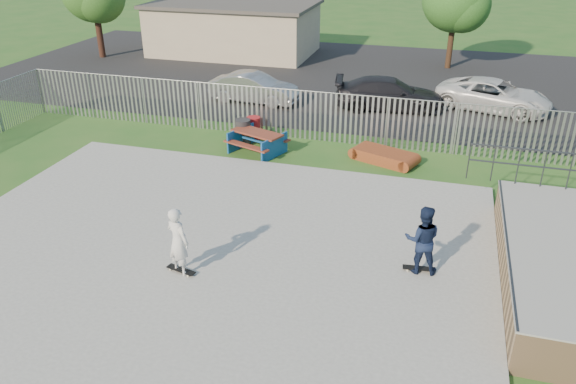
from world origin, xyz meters
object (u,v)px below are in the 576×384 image
(car_silver, at_px, (254,88))
(car_dark, at_px, (389,94))
(car_white, at_px, (494,95))
(skater_white, at_px, (178,241))
(trash_bin_red, at_px, (254,128))
(trash_bin_grey, at_px, (243,132))
(funbox, at_px, (384,156))
(skater_navy, at_px, (422,240))
(picnic_table, at_px, (257,142))

(car_silver, bearing_deg, car_dark, -78.90)
(car_white, relative_size, skater_white, 2.83)
(trash_bin_red, distance_m, trash_bin_grey, 0.74)
(trash_bin_grey, bearing_deg, car_silver, 104.65)
(trash_bin_grey, relative_size, car_silver, 0.24)
(skater_white, bearing_deg, trash_bin_red, -58.12)
(funbox, height_order, car_silver, car_silver)
(trash_bin_red, xyz_separation_m, trash_bin_grey, (-0.20, -0.72, 0.05))
(car_white, relative_size, skater_navy, 2.83)
(funbox, xyz_separation_m, trash_bin_red, (-5.37, 0.88, 0.25))
(car_white, distance_m, skater_navy, 14.64)
(trash_bin_red, relative_size, car_dark, 0.18)
(picnic_table, distance_m, skater_navy, 9.32)
(car_silver, distance_m, skater_navy, 15.34)
(car_silver, bearing_deg, funbox, -124.13)
(trash_bin_grey, relative_size, car_white, 0.20)
(funbox, relative_size, car_silver, 0.54)
(picnic_table, bearing_deg, trash_bin_grey, 162.31)
(picnic_table, xyz_separation_m, skater_white, (0.83, -8.32, 0.62))
(car_dark, distance_m, skater_navy, 13.57)
(skater_white, bearing_deg, trash_bin_grey, -56.23)
(car_dark, relative_size, skater_navy, 2.77)
(skater_white, bearing_deg, car_silver, -54.62)
(car_dark, relative_size, skater_white, 2.77)
(trash_bin_red, bearing_deg, picnic_table, -65.55)
(funbox, relative_size, car_dark, 0.46)
(trash_bin_grey, distance_m, car_dark, 7.86)
(picnic_table, height_order, funbox, picnic_table)
(funbox, bearing_deg, trash_bin_red, -168.24)
(picnic_table, distance_m, skater_white, 8.39)
(picnic_table, bearing_deg, funbox, 25.86)
(car_silver, height_order, car_dark, car_dark)
(skater_white, bearing_deg, car_dark, -78.95)
(skater_white, bearing_deg, skater_navy, -139.88)
(car_dark, xyz_separation_m, skater_white, (-3.29, -15.07, 0.31))
(picnic_table, height_order, skater_navy, skater_navy)
(trash_bin_grey, bearing_deg, car_dark, 51.10)
(skater_navy, bearing_deg, trash_bin_red, -54.39)
(trash_bin_red, relative_size, skater_navy, 0.51)
(car_dark, bearing_deg, trash_bin_grey, 132.35)
(car_white, bearing_deg, trash_bin_red, 141.14)
(picnic_table, xyz_separation_m, funbox, (4.76, 0.46, -0.22))
(skater_navy, distance_m, skater_white, 5.96)
(trash_bin_grey, height_order, skater_navy, skater_navy)
(trash_bin_red, distance_m, car_silver, 4.92)
(funbox, bearing_deg, picnic_table, -153.35)
(picnic_table, relative_size, trash_bin_grey, 2.36)
(trash_bin_red, xyz_separation_m, car_white, (9.41, 6.51, 0.27))
(funbox, bearing_deg, trash_bin_grey, -160.63)
(skater_navy, bearing_deg, trash_bin_grey, -50.93)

